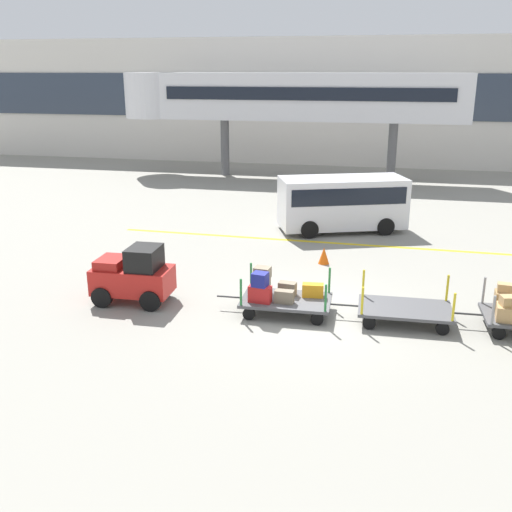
% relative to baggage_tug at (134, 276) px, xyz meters
% --- Properties ---
extents(ground_plane, '(120.00, 120.00, 0.00)m').
position_rel_baggage_tug_xyz_m(ground_plane, '(4.70, 0.18, -0.75)').
color(ground_plane, gray).
extents(apron_lead_line, '(18.76, 0.51, 0.01)m').
position_rel_baggage_tug_xyz_m(apron_lead_line, '(5.97, 6.86, -0.75)').
color(apron_lead_line, yellow).
rests_on(apron_lead_line, ground_plane).
extents(terminal_building, '(59.55, 2.51, 8.08)m').
position_rel_baggage_tug_xyz_m(terminal_building, '(4.70, 26.16, 3.29)').
color(terminal_building, beige).
rests_on(terminal_building, ground_plane).
extents(jet_bridge, '(19.80, 3.00, 5.90)m').
position_rel_baggage_tug_xyz_m(jet_bridge, '(0.12, 20.17, 3.81)').
color(jet_bridge, silver).
rests_on(jet_bridge, ground_plane).
extents(baggage_tug, '(2.13, 1.28, 1.58)m').
position_rel_baggage_tug_xyz_m(baggage_tug, '(0.00, 0.00, 0.00)').
color(baggage_tug, red).
rests_on(baggage_tug, ground_plane).
extents(baggage_cart_lead, '(3.02, 1.47, 1.19)m').
position_rel_baggage_tug_xyz_m(baggage_cart_lead, '(4.00, 0.12, -0.22)').
color(baggage_cart_lead, '#4C4C4F').
rests_on(baggage_cart_lead, ground_plane).
extents(baggage_cart_middle, '(3.02, 1.47, 1.10)m').
position_rel_baggage_tug_xyz_m(baggage_cart_middle, '(7.15, 0.21, -0.41)').
color(baggage_cart_middle, '#4C4C4F').
rests_on(baggage_cart_middle, ground_plane).
extents(shuttle_van, '(5.16, 3.48, 2.10)m').
position_rel_baggage_tug_xyz_m(shuttle_van, '(4.88, 8.71, 0.48)').
color(shuttle_van, silver).
rests_on(shuttle_van, ground_plane).
extents(safety_cone_far, '(0.36, 0.36, 0.55)m').
position_rel_baggage_tug_xyz_m(safety_cone_far, '(4.67, 4.43, -0.48)').
color(safety_cone_far, '#EA590F').
rests_on(safety_cone_far, ground_plane).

